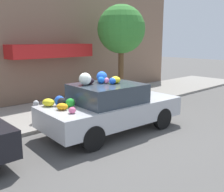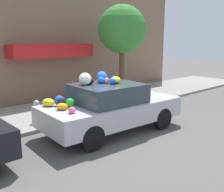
{
  "view_description": "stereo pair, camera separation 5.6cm",
  "coord_description": "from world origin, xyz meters",
  "views": [
    {
      "loc": [
        -5.0,
        -5.56,
        2.62
      ],
      "look_at": [
        0.0,
        -0.17,
        1.04
      ],
      "focal_mm": 42.0,
      "sensor_mm": 36.0,
      "label": 1
    },
    {
      "loc": [
        -4.95,
        -5.6,
        2.62
      ],
      "look_at": [
        0.0,
        -0.17,
        1.04
      ],
      "focal_mm": 42.0,
      "sensor_mm": 36.0,
      "label": 2
    }
  ],
  "objects": [
    {
      "name": "sidewalk_curb",
      "position": [
        0.0,
        2.7,
        0.05
      ],
      "size": [
        24.0,
        3.2,
        0.1
      ],
      "color": "gray",
      "rests_on": "ground"
    },
    {
      "name": "fire_hydrant",
      "position": [
        -1.39,
        1.78,
        0.45
      ],
      "size": [
        0.2,
        0.2,
        0.7
      ],
      "color": "#B2B2B7",
      "rests_on": "sidewalk_curb"
    },
    {
      "name": "building_facade",
      "position": [
        0.04,
        4.91,
        2.63
      ],
      "size": [
        18.0,
        1.2,
        5.31
      ],
      "color": "#846651",
      "rests_on": "ground"
    },
    {
      "name": "ground_plane",
      "position": [
        0.0,
        0.0,
        0.0
      ],
      "size": [
        60.0,
        60.0,
        0.0
      ],
      "primitive_type": "plane",
      "color": "#565451"
    },
    {
      "name": "street_tree",
      "position": [
        3.36,
        2.86,
        3.06
      ],
      "size": [
        2.11,
        2.11,
        4.04
      ],
      "color": "brown",
      "rests_on": "sidewalk_curb"
    },
    {
      "name": "art_car",
      "position": [
        -0.06,
        -0.16,
        0.75
      ],
      "size": [
        4.2,
        2.04,
        1.75
      ],
      "rotation": [
        0.0,
        0.0,
        -0.06
      ],
      "color": "#B7BABF",
      "rests_on": "ground"
    }
  ]
}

